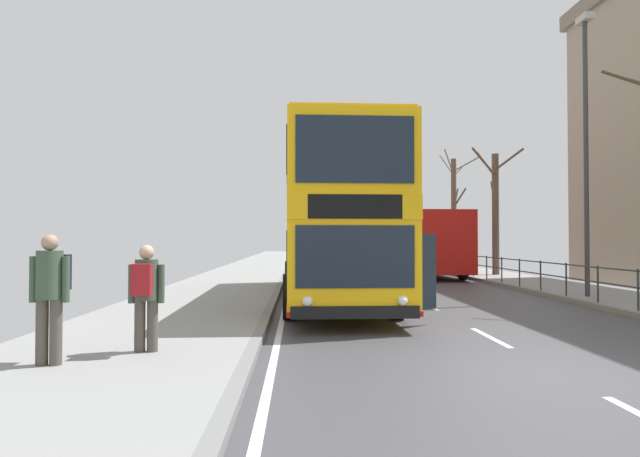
{
  "coord_description": "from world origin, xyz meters",
  "views": [
    {
      "loc": [
        -3.56,
        -7.33,
        1.83
      ],
      "look_at": [
        -3.04,
        6.28,
        2.11
      ],
      "focal_mm": 30.19,
      "sensor_mm": 36.0,
      "label": 1
    }
  ],
  "objects_px": {
    "double_decker_bus_main": "(332,222)",
    "street_lamp_far_side": "(586,134)",
    "pedestrian_companion": "(51,288)",
    "bare_tree_far_01": "(454,209)",
    "pedestrian_with_backpack": "(146,290)",
    "bare_tree_far_02": "(495,208)",
    "background_bus_far_lane": "(423,242)"
  },
  "relations": [
    {
      "from": "double_decker_bus_main",
      "to": "street_lamp_far_side",
      "type": "height_order",
      "value": "street_lamp_far_side"
    },
    {
      "from": "pedestrian_companion",
      "to": "bare_tree_far_01",
      "type": "height_order",
      "value": "bare_tree_far_01"
    },
    {
      "from": "pedestrian_with_backpack",
      "to": "bare_tree_far_01",
      "type": "height_order",
      "value": "bare_tree_far_01"
    },
    {
      "from": "double_decker_bus_main",
      "to": "street_lamp_far_side",
      "type": "bearing_deg",
      "value": -0.98
    },
    {
      "from": "double_decker_bus_main",
      "to": "bare_tree_far_02",
      "type": "xyz_separation_m",
      "value": [
        8.52,
        9.79,
        0.99
      ]
    },
    {
      "from": "pedestrian_companion",
      "to": "background_bus_far_lane",
      "type": "bearing_deg",
      "value": 63.85
    },
    {
      "from": "street_lamp_far_side",
      "to": "pedestrian_companion",
      "type": "bearing_deg",
      "value": -145.37
    },
    {
      "from": "background_bus_far_lane",
      "to": "street_lamp_far_side",
      "type": "height_order",
      "value": "street_lamp_far_side"
    },
    {
      "from": "pedestrian_with_backpack",
      "to": "bare_tree_far_02",
      "type": "bearing_deg",
      "value": 55.94
    },
    {
      "from": "double_decker_bus_main",
      "to": "background_bus_far_lane",
      "type": "relative_size",
      "value": 1.26
    },
    {
      "from": "bare_tree_far_02",
      "to": "double_decker_bus_main",
      "type": "bearing_deg",
      "value": -131.01
    },
    {
      "from": "double_decker_bus_main",
      "to": "background_bus_far_lane",
      "type": "distance_m",
      "value": 12.42
    },
    {
      "from": "pedestrian_with_backpack",
      "to": "pedestrian_companion",
      "type": "bearing_deg",
      "value": -144.92
    },
    {
      "from": "pedestrian_companion",
      "to": "bare_tree_far_01",
      "type": "bearing_deg",
      "value": 62.62
    },
    {
      "from": "pedestrian_companion",
      "to": "street_lamp_far_side",
      "type": "bearing_deg",
      "value": 34.63
    },
    {
      "from": "background_bus_far_lane",
      "to": "bare_tree_far_01",
      "type": "height_order",
      "value": "bare_tree_far_01"
    },
    {
      "from": "street_lamp_far_side",
      "to": "bare_tree_far_01",
      "type": "height_order",
      "value": "street_lamp_far_side"
    },
    {
      "from": "double_decker_bus_main",
      "to": "bare_tree_far_01",
      "type": "bearing_deg",
      "value": 62.57
    },
    {
      "from": "pedestrian_with_backpack",
      "to": "bare_tree_far_01",
      "type": "bearing_deg",
      "value": 63.92
    },
    {
      "from": "pedestrian_companion",
      "to": "bare_tree_far_01",
      "type": "relative_size",
      "value": 0.24
    },
    {
      "from": "pedestrian_companion",
      "to": "bare_tree_far_02",
      "type": "xyz_separation_m",
      "value": [
        12.83,
        18.16,
        2.16
      ]
    },
    {
      "from": "double_decker_bus_main",
      "to": "pedestrian_companion",
      "type": "relative_size",
      "value": 6.57
    },
    {
      "from": "pedestrian_with_backpack",
      "to": "pedestrian_companion",
      "type": "relative_size",
      "value": 0.91
    },
    {
      "from": "bare_tree_far_02",
      "to": "bare_tree_far_01",
      "type": "bearing_deg",
      "value": 91.76
    },
    {
      "from": "street_lamp_far_side",
      "to": "bare_tree_far_01",
      "type": "relative_size",
      "value": 1.14
    },
    {
      "from": "bare_tree_far_01",
      "to": "double_decker_bus_main",
      "type": "bearing_deg",
      "value": -117.43
    },
    {
      "from": "background_bus_far_lane",
      "to": "bare_tree_far_01",
      "type": "relative_size",
      "value": 1.24
    },
    {
      "from": "pedestrian_with_backpack",
      "to": "pedestrian_companion",
      "type": "height_order",
      "value": "pedestrian_companion"
    },
    {
      "from": "street_lamp_far_side",
      "to": "bare_tree_far_02",
      "type": "relative_size",
      "value": 1.36
    },
    {
      "from": "double_decker_bus_main",
      "to": "pedestrian_companion",
      "type": "distance_m",
      "value": 9.49
    },
    {
      "from": "pedestrian_companion",
      "to": "bare_tree_far_01",
      "type": "distance_m",
      "value": 27.6
    },
    {
      "from": "double_decker_bus_main",
      "to": "pedestrian_with_backpack",
      "type": "distance_m",
      "value": 8.39
    }
  ]
}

